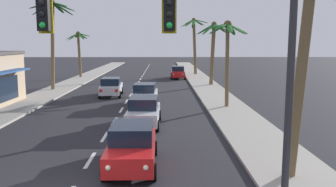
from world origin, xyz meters
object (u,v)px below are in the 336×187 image
palm_right_nearest (309,9)px  palm_right_farthest (194,36)px  palm_left_farthest (79,45)px  palm_right_third (213,41)px  sedan_parked_nearest_kerb (178,72)px  palm_left_third (53,26)px  sedan_third_in_queue (144,111)px  sedan_oncoming_far (111,87)px  palm_right_second (228,41)px  sedan_lead_at_stop_bar (132,145)px  traffic_signal_mast (175,37)px  sedan_fifth_in_queue (145,94)px

palm_right_nearest → palm_right_farthest: palm_right_farthest is taller
palm_left_farthest → palm_right_third: palm_right_third is taller
sedan_parked_nearest_kerb → palm_left_farthest: 14.13m
palm_left_third → palm_right_nearest: size_ratio=1.06×
sedan_third_in_queue → palm_right_farthest: bearing=79.9°
sedan_third_in_queue → palm_left_third: palm_left_third is taller
sedan_oncoming_far → palm_right_second: (9.44, -6.13, 4.12)m
palm_left_farthest → palm_right_second: size_ratio=0.99×
sedan_lead_at_stop_bar → palm_right_nearest: size_ratio=0.52×
sedan_third_in_queue → palm_left_third: 19.09m
palm_left_third → palm_right_nearest: palm_left_third is taller
traffic_signal_mast → palm_left_third: (-11.31, 25.51, 1.47)m
sedan_third_in_queue → sedan_fifth_in_queue: 6.90m
sedan_third_in_queue → palm_right_second: palm_right_second is taller
palm_right_farthest → palm_right_second: bearing=-90.0°
sedan_fifth_in_queue → palm_left_third: (-9.53, 8.48, 5.61)m
traffic_signal_mast → sedan_parked_nearest_kerb: size_ratio=2.37×
sedan_oncoming_far → palm_right_third: size_ratio=0.63×
traffic_signal_mast → palm_left_third: size_ratio=1.17×
sedan_lead_at_stop_bar → palm_right_third: (6.84, 26.08, 4.15)m
palm_right_third → sedan_third_in_queue: bearing=-109.4°
palm_right_second → traffic_signal_mast: bearing=-105.6°
palm_right_nearest → palm_right_farthest: 41.17m
sedan_third_in_queue → palm_right_third: bearing=70.6°
palm_right_nearest → palm_right_third: palm_right_nearest is taller
sedan_third_in_queue → palm_right_farthest: palm_right_farthest is taller
sedan_oncoming_far → palm_right_third: (10.37, 7.58, 4.15)m
sedan_oncoming_far → sedan_parked_nearest_kerb: bearing=66.8°
palm_right_third → traffic_signal_mast: bearing=-100.2°
traffic_signal_mast → palm_right_second: traffic_signal_mast is taller
sedan_fifth_in_queue → palm_left_farthest: palm_left_farthest is taller
palm_left_third → palm_right_second: size_ratio=1.40×
sedan_fifth_in_queue → palm_left_farthest: (-10.16, 21.68, 3.61)m
sedan_oncoming_far → palm_right_farthest: size_ratio=0.53×
palm_right_second → palm_left_farthest: bearing=125.2°
palm_left_third → palm_right_farthest: size_ratio=1.06×
traffic_signal_mast → palm_right_second: bearing=74.4°
sedan_fifth_in_queue → palm_left_farthest: 24.21m
sedan_lead_at_stop_bar → sedan_fifth_in_queue: size_ratio=0.99×
sedan_lead_at_stop_bar → sedan_third_in_queue: bearing=89.4°
traffic_signal_mast → sedan_oncoming_far: size_ratio=2.36×
palm_left_farthest → sedan_third_in_queue: bearing=-69.9°
sedan_third_in_queue → palm_right_nearest: 11.40m
palm_left_farthest → palm_right_nearest: bearing=-65.9°
palm_right_second → sedan_fifth_in_queue: bearing=166.9°
palm_right_second → palm_right_third: (0.93, 13.71, 0.03)m
sedan_third_in_queue → sedan_parked_nearest_kerb: (3.16, 27.42, 0.00)m
sedan_lead_at_stop_bar → sedan_parked_nearest_kerb: same height
palm_right_nearest → traffic_signal_mast: bearing=-157.4°
palm_right_second → palm_right_farthest: bearing=90.0°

